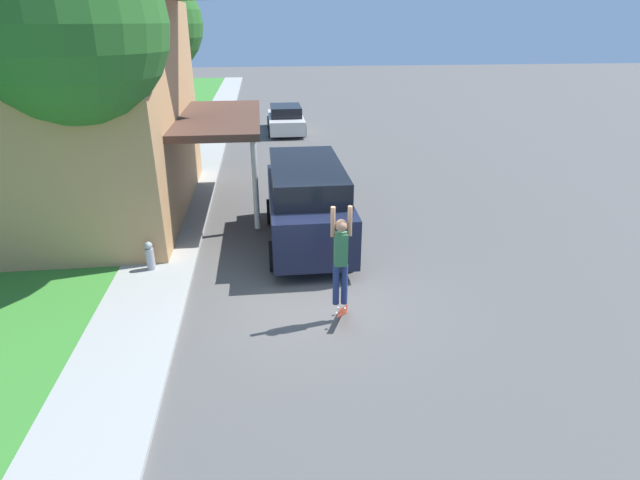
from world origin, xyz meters
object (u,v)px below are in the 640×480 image
at_px(lawn_tree_far, 153,24).
at_px(fire_hydrant, 150,256).
at_px(car_down_street, 286,119).
at_px(lawn_tree_near, 67,25).
at_px(skateboarder, 341,255).
at_px(skateboard, 343,311).
at_px(suv_parked, 307,202).

bearing_deg(lawn_tree_far, fire_hydrant, -83.43).
bearing_deg(fire_hydrant, car_down_street, 75.83).
distance_m(lawn_tree_near, skateboarder, 7.36).
xyz_separation_m(lawn_tree_far, car_down_street, (5.35, 5.57, -4.79)).
bearing_deg(fire_hydrant, skateboard, -31.80).
relative_size(lawn_tree_near, lawn_tree_far, 1.03).
xyz_separation_m(skateboarder, fire_hydrant, (-4.21, 2.58, -1.03)).
relative_size(skateboarder, skateboard, 2.78).
height_order(lawn_tree_far, skateboard, lawn_tree_far).
bearing_deg(suv_parked, lawn_tree_far, 118.88).
bearing_deg(skateboarder, suv_parked, 94.24).
xyz_separation_m(lawn_tree_near, lawn_tree_far, (-0.16, 10.20, -0.07)).
bearing_deg(lawn_tree_near, fire_hydrant, -25.78).
bearing_deg(skateboarder, skateboard, -47.62).
distance_m(lawn_tree_near, car_down_street, 17.30).
xyz_separation_m(car_down_street, skateboard, (0.15, -18.93, -0.42)).
relative_size(skateboarder, fire_hydrant, 2.92).
relative_size(lawn_tree_far, suv_parked, 1.47).
distance_m(skateboarder, fire_hydrant, 5.04).
bearing_deg(car_down_street, skateboard, -89.55).
distance_m(lawn_tree_near, skateboard, 8.15).
xyz_separation_m(lawn_tree_near, skateboarder, (5.29, -3.11, -4.06)).
relative_size(suv_parked, skateboarder, 2.40).
bearing_deg(lawn_tree_far, skateboard, -67.64).
bearing_deg(skateboarder, fire_hydrant, 148.45).
distance_m(lawn_tree_near, fire_hydrant, 5.23).
relative_size(lawn_tree_near, fire_hydrant, 10.61).
distance_m(lawn_tree_near, lawn_tree_far, 10.20).
relative_size(lawn_tree_far, car_down_street, 1.69).
height_order(lawn_tree_far, suv_parked, lawn_tree_far).
relative_size(lawn_tree_near, skateboarder, 3.64).
xyz_separation_m(skateboarder, skateboard, (0.05, -0.06, -1.22)).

